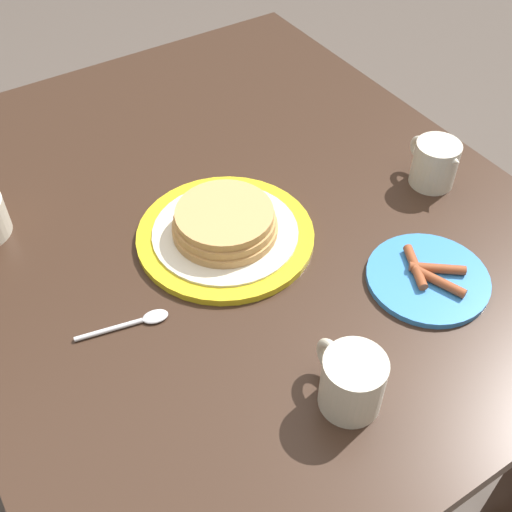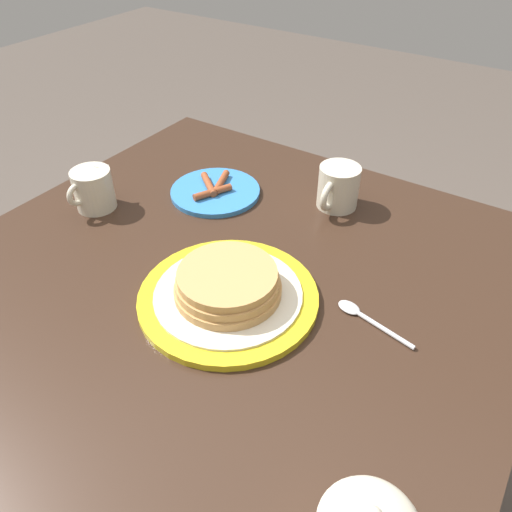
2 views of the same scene
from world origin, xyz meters
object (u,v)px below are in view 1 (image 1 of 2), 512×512
object	(u,v)px
pancake_plate	(225,229)
side_plate_bacon	(428,278)
coffee_mug	(351,381)
spoon	(138,322)
creamer_pitcher	(435,163)

from	to	relation	value
pancake_plate	side_plate_bacon	bearing A→B (deg)	-139.14
side_plate_bacon	coffee_mug	distance (m)	0.25
coffee_mug	spoon	world-z (taller)	coffee_mug
creamer_pitcher	spoon	size ratio (longest dim) A/B	0.85
creamer_pitcher	spoon	distance (m)	0.56
creamer_pitcher	coffee_mug	bearing A→B (deg)	123.94
side_plate_bacon	creamer_pitcher	bearing A→B (deg)	-44.50
side_plate_bacon	spoon	size ratio (longest dim) A/B	1.37
spoon	side_plate_bacon	bearing A→B (deg)	-111.80
pancake_plate	spoon	world-z (taller)	pancake_plate
side_plate_bacon	spoon	world-z (taller)	side_plate_bacon
pancake_plate	creamer_pitcher	size ratio (longest dim) A/B	2.49
spoon	coffee_mug	bearing A→B (deg)	-146.05
side_plate_bacon	creamer_pitcher	size ratio (longest dim) A/B	1.62
coffee_mug	creamer_pitcher	distance (m)	0.47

